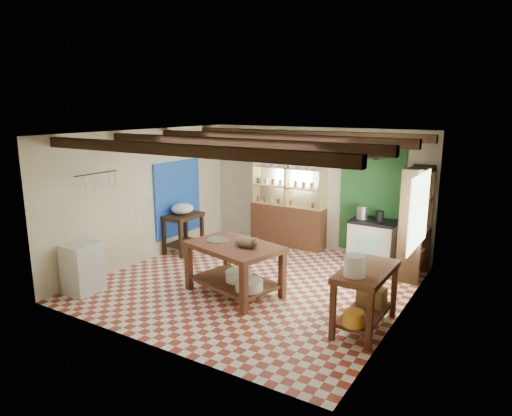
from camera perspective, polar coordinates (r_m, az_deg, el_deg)
The scene contains 30 objects.
floor at distance 8.10m, azimuth -0.29°, elevation -9.42°, with size 5.00×5.00×0.02m, color #9B3321.
ceiling at distance 7.52m, azimuth -0.31°, elevation 9.34°, with size 5.00×5.00×0.02m, color #4E4F54.
wall_back at distance 9.87m, azimuth 7.39°, elevation 2.43°, with size 5.00×0.04×2.60m, color beige.
wall_front at distance 5.81m, azimuth -13.49°, elevation -5.08°, with size 5.00×0.04×2.60m, color beige.
wall_left at distance 9.24m, azimuth -13.58°, elevation 1.48°, with size 0.04×5.00×2.60m, color beige.
wall_right at distance 6.77m, azimuth 18.02°, elevation -2.84°, with size 0.04×5.00×2.60m, color beige.
ceiling_beams at distance 7.53m, azimuth -0.31°, elevation 8.43°, with size 5.00×3.80×0.15m, color #362012.
blue_wall_patch at distance 9.90m, azimuth -9.73°, elevation 1.20°, with size 0.04×1.40×1.60m, color blue.
green_wall_patch at distance 9.42m, azimuth 14.25°, elevation 1.34°, with size 1.30×0.04×2.30m, color #225524.
window_back at distance 10.00m, azimuth 4.79°, elevation 4.95°, with size 0.90×0.02×0.80m, color silver.
window_right at distance 7.70m, azimuth 19.72°, elevation -0.36°, with size 0.02×1.30×1.20m, color silver.
utensil_rail at distance 8.33m, azimuth -19.29°, elevation 3.28°, with size 0.06×0.90×0.28m, color black.
pot_rack at distance 8.89m, azimuth 13.75°, elevation 6.78°, with size 0.86×0.12×0.36m, color black.
shelving_unit at distance 9.98m, azimuth 4.03°, elevation 1.44°, with size 1.70×0.34×2.20m, color tan.
tall_rack at distance 8.59m, azimuth 19.35°, elevation -1.78°, with size 0.40×0.86×2.00m, color #362012.
work_table at distance 7.55m, azimuth -2.71°, elevation -7.61°, with size 1.49×0.99×0.84m, color brown.
stove at distance 9.27m, azimuth 14.40°, elevation -4.07°, with size 0.88×0.59×0.86m, color silver.
prep_table at distance 9.76m, azimuth -9.07°, elevation -3.11°, with size 0.56×0.81×0.82m, color #362012.
white_cabinet at distance 8.13m, azimuth -20.84°, elevation -6.99°, with size 0.46×0.56×0.83m, color silver.
right_counter at distance 6.59m, azimuth 13.49°, elevation -10.95°, with size 0.61×1.22×0.87m, color brown.
cat at distance 7.24m, azimuth -1.12°, elevation -4.26°, with size 0.37×0.28×0.17m, color #7C6448.
steel_tray at distance 7.63m, azimuth -4.79°, elevation -3.99°, with size 0.37×0.37×0.02m, color #B4B5BC.
basin_large at distance 7.59m, azimuth -2.16°, elevation -8.47°, with size 0.45×0.45×0.16m, color silver.
basin_small at distance 7.22m, azimuth -0.86°, elevation -9.60°, with size 0.44×0.44×0.15m, color silver.
kettle_left at distance 9.20m, azimuth 13.12°, elevation -0.53°, with size 0.22×0.22×0.25m, color #B4B5BC.
kettle_right at distance 9.10m, azimuth 15.18°, elevation -0.97°, with size 0.16×0.16×0.20m, color black.
enamel_bowl at distance 9.63m, azimuth -9.18°, elevation -0.08°, with size 0.47×0.47×0.23m, color silver.
white_bucket at distance 6.08m, azimuth 12.25°, elevation -7.07°, with size 0.28×0.28×0.28m, color silver.
wicker_basket at distance 6.88m, azimuth 14.27°, elevation -10.62°, with size 0.37×0.30×0.26m, color olive.
yellow_tub at distance 6.24m, azimuth 12.07°, elevation -13.33°, with size 0.27×0.27×0.20m, color gold.
Camera 1 is at (3.96, -6.37, 3.03)m, focal length 32.00 mm.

